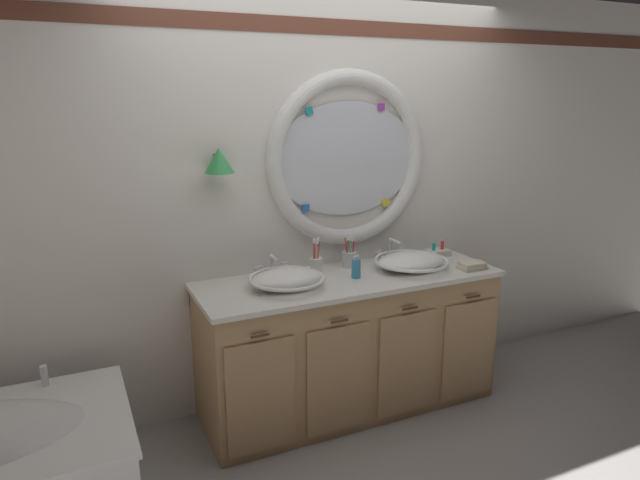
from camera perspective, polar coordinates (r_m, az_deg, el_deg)
The scene contains 12 objects.
ground_plane at distance 3.61m, azimuth 4.49°, elevation -18.04°, with size 14.00×14.00×0.00m, color gray.
back_wall_assembly at distance 3.62m, azimuth 0.54°, elevation 4.73°, with size 6.40×0.26×2.60m.
vanity_counter at distance 3.60m, azimuth 2.95°, elevation -10.22°, with size 1.87×0.64×0.87m.
sink_basin_left at distance 3.24m, azimuth -3.35°, elevation -3.87°, with size 0.44×0.44×0.11m.
sink_basin_right at distance 3.62m, azimuth 9.16°, elevation -2.09°, with size 0.47×0.47×0.10m.
faucet_set_left at distance 3.45m, azimuth -4.84°, elevation -2.71°, with size 0.23×0.14×0.13m.
faucet_set_right at distance 3.81m, azimuth 7.15°, elevation -1.05°, with size 0.23×0.15×0.15m.
toothbrush_holder_left at distance 3.49m, azimuth -0.38°, elevation -2.38°, with size 0.08×0.08×0.22m.
toothbrush_holder_right at distance 3.62m, azimuth 2.96°, elevation -1.82°, with size 0.09×0.09×0.22m.
soap_dispenser at distance 3.40m, azimuth 3.64°, elevation -2.79°, with size 0.05×0.06×0.15m.
folded_hand_towel at distance 3.70m, azimuth 15.03°, elevation -2.51°, with size 0.17×0.11×0.05m.
toiletry_basket at distance 3.95m, azimuth 11.74°, elevation -1.20°, with size 0.16×0.10×0.10m.
Camera 1 is at (-1.52, -2.64, 1.94)m, focal length 31.87 mm.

